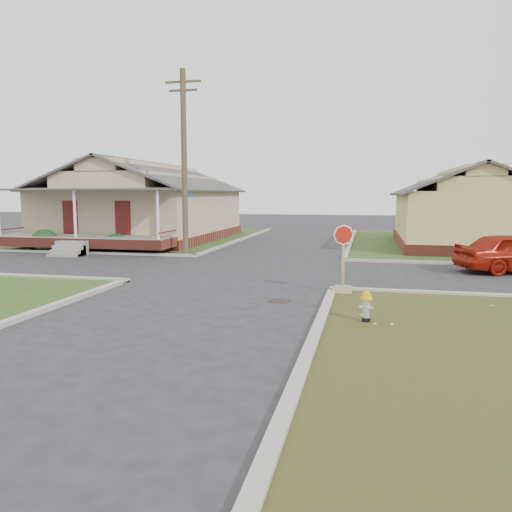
# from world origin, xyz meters

# --- Properties ---
(ground) EXTENTS (120.00, 120.00, 0.00)m
(ground) POSITION_xyz_m (0.00, 0.00, 0.00)
(ground) COLOR #262628
(ground) RESTS_ON ground
(verge_far_left) EXTENTS (19.00, 19.00, 0.05)m
(verge_far_left) POSITION_xyz_m (-13.00, 18.00, 0.03)
(verge_far_left) COLOR #274117
(verge_far_left) RESTS_ON ground
(curbs) EXTENTS (80.00, 40.00, 0.12)m
(curbs) POSITION_xyz_m (0.00, 5.00, 0.00)
(curbs) COLOR #A39D93
(curbs) RESTS_ON ground
(manhole) EXTENTS (0.64, 0.64, 0.01)m
(manhole) POSITION_xyz_m (2.20, -0.50, 0.01)
(manhole) COLOR black
(manhole) RESTS_ON ground
(corner_house) EXTENTS (10.10, 15.50, 5.30)m
(corner_house) POSITION_xyz_m (-10.00, 16.68, 2.28)
(corner_house) COLOR brown
(corner_house) RESTS_ON ground
(side_house_yellow) EXTENTS (7.60, 11.60, 4.70)m
(side_house_yellow) POSITION_xyz_m (10.00, 16.50, 2.19)
(side_house_yellow) COLOR brown
(side_house_yellow) RESTS_ON ground
(utility_pole) EXTENTS (1.80, 0.28, 9.00)m
(utility_pole) POSITION_xyz_m (-4.20, 8.90, 4.66)
(utility_pole) COLOR #443727
(utility_pole) RESTS_ON ground
(fire_hydrant) EXTENTS (0.28, 0.28, 0.75)m
(fire_hydrant) POSITION_xyz_m (4.66, -2.49, 0.46)
(fire_hydrant) COLOR black
(fire_hydrant) RESTS_ON ground
(stop_sign) EXTENTS (0.59, 0.58, 2.10)m
(stop_sign) POSITION_xyz_m (3.92, 1.02, 0.50)
(stop_sign) COLOR #9E8555
(stop_sign) RESTS_ON ground
(hedge_left) EXTENTS (1.47, 1.21, 1.13)m
(hedge_left) POSITION_xyz_m (-12.21, 8.98, 0.61)
(hedge_left) COLOR #163E16
(hedge_left) RESTS_ON verge_far_left
(hedge_right) EXTENTS (1.30, 1.07, 0.99)m
(hedge_right) POSITION_xyz_m (-8.32, 9.48, 0.55)
(hedge_right) COLOR #163E16
(hedge_right) RESTS_ON verge_far_left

